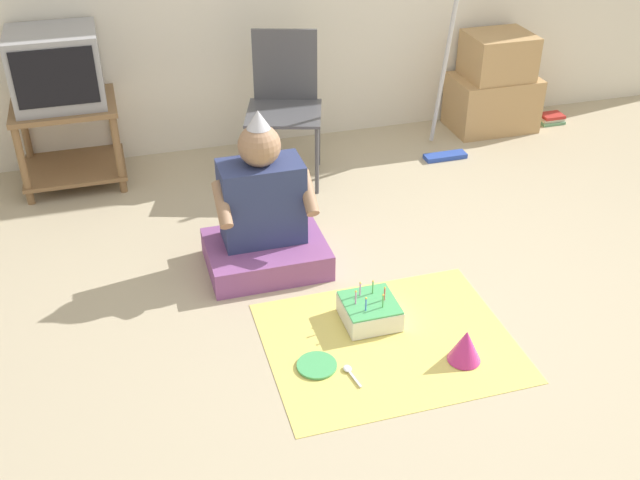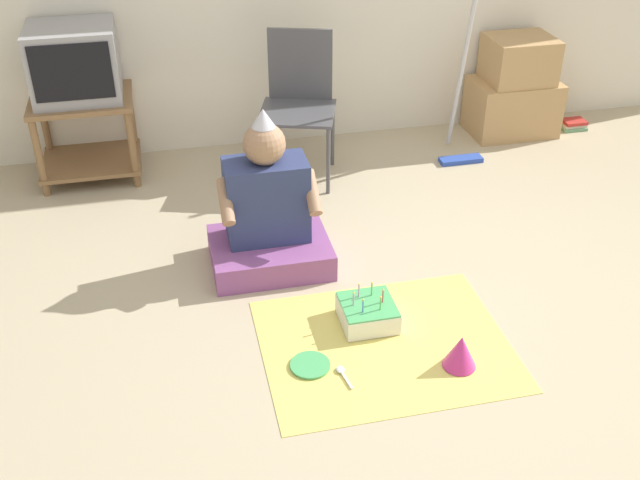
# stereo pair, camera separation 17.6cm
# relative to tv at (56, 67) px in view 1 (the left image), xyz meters

# --- Properties ---
(ground_plane) EXTENTS (16.00, 16.00, 0.00)m
(ground_plane) POSITION_rel_tv_xyz_m (1.55, -1.91, -0.72)
(ground_plane) COLOR tan
(tv_stand) EXTENTS (0.60, 0.50, 0.51)m
(tv_stand) POSITION_rel_tv_xyz_m (-0.00, -0.01, -0.42)
(tv_stand) COLOR olive
(tv_stand) RESTS_ON ground_plane
(tv) EXTENTS (0.50, 0.45, 0.42)m
(tv) POSITION_rel_tv_xyz_m (0.00, 0.00, 0.00)
(tv) COLOR #99999E
(tv) RESTS_ON tv_stand
(folding_chair) EXTENTS (0.55, 0.54, 0.87)m
(folding_chair) POSITION_rel_tv_xyz_m (1.27, -0.25, -0.22)
(folding_chair) COLOR #4C4C51
(folding_chair) RESTS_ON ground_plane
(cardboard_box_stack) EXTENTS (0.58, 0.39, 0.67)m
(cardboard_box_stack) POSITION_rel_tv_xyz_m (2.83, 0.02, -0.42)
(cardboard_box_stack) COLOR tan
(cardboard_box_stack) RESTS_ON ground_plane
(dust_mop) EXTENTS (0.28, 0.29, 1.31)m
(dust_mop) POSITION_rel_tv_xyz_m (2.32, -0.29, -0.33)
(dust_mop) COLOR #2D4CB2
(dust_mop) RESTS_ON ground_plane
(book_pile) EXTENTS (0.18, 0.15, 0.06)m
(book_pile) POSITION_rel_tv_xyz_m (3.29, -0.03, -0.69)
(book_pile) COLOR #60936B
(book_pile) RESTS_ON ground_plane
(person_seated) EXTENTS (0.60, 0.46, 0.83)m
(person_seated) POSITION_rel_tv_xyz_m (0.92, -1.22, -0.45)
(person_seated) COLOR #8C4C8C
(person_seated) RESTS_ON ground_plane
(party_cloth) EXTENTS (1.09, 0.87, 0.01)m
(party_cloth) POSITION_rel_tv_xyz_m (1.30, -1.99, -0.72)
(party_cloth) COLOR #EAD666
(party_cloth) RESTS_ON ground_plane
(birthday_cake) EXTENTS (0.25, 0.25, 0.18)m
(birthday_cake) POSITION_rel_tv_xyz_m (1.27, -1.83, -0.66)
(birthday_cake) COLOR white
(birthday_cake) RESTS_ON party_cloth
(party_hat_blue) EXTENTS (0.14, 0.14, 0.15)m
(party_hat_blue) POSITION_rel_tv_xyz_m (1.57, -2.20, -0.64)
(party_hat_blue) COLOR #CC338C
(party_hat_blue) RESTS_ON party_cloth
(paper_plate) EXTENTS (0.17, 0.17, 0.01)m
(paper_plate) POSITION_rel_tv_xyz_m (0.95, -2.06, -0.71)
(paper_plate) COLOR #4CB266
(paper_plate) RESTS_ON party_cloth
(plastic_spoon_near) EXTENTS (0.04, 0.14, 0.01)m
(plastic_spoon_near) POSITION_rel_tv_xyz_m (1.07, -2.14, -0.71)
(plastic_spoon_near) COLOR white
(plastic_spoon_near) RESTS_ON party_cloth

